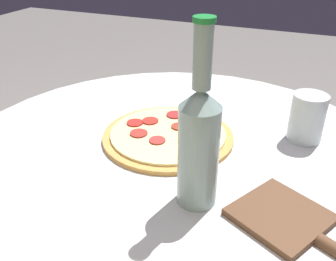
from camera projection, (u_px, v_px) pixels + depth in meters
table at (174, 210)px, 0.88m from camera, size 0.98×0.98×0.68m
pizza at (168, 135)px, 0.85m from camera, size 0.30×0.30×0.02m
beer_bottle at (199, 142)px, 0.60m from camera, size 0.07×0.07×0.32m
pizza_paddle at (297, 226)px, 0.59m from camera, size 0.28×0.20×0.02m
drinking_glass at (307, 118)px, 0.82m from camera, size 0.08×0.08×0.11m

